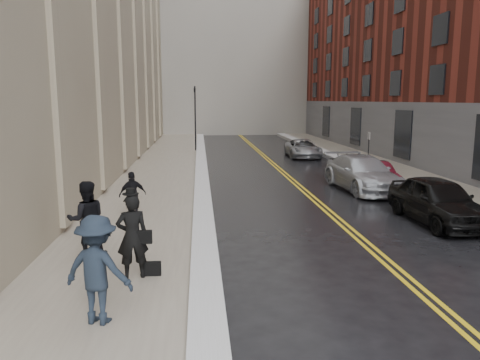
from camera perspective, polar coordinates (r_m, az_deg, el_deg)
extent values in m
plane|color=black|center=(8.79, 11.39, -18.59)|extent=(160.00, 160.00, 0.00)
cube|color=gray|center=(23.86, -10.20, -0.22)|extent=(4.00, 64.00, 0.15)
cube|color=gray|center=(26.30, 20.53, 0.23)|extent=(3.00, 64.00, 0.15)
cube|color=gold|center=(24.22, 6.23, -0.15)|extent=(0.12, 64.00, 0.01)
cube|color=gold|center=(24.27, 6.79, -0.14)|extent=(0.12, 64.00, 0.01)
cube|color=silver|center=(23.75, -4.67, -0.01)|extent=(0.70, 60.80, 0.26)
cube|color=silver|center=(25.55, 16.79, 0.34)|extent=(0.85, 60.80, 0.30)
cylinder|color=black|center=(37.44, -5.48, 7.35)|extent=(0.12, 0.12, 5.20)
imported|color=black|center=(37.41, -5.53, 10.41)|extent=(0.18, 0.15, 0.90)
cylinder|color=black|center=(29.40, 15.38, 3.46)|extent=(0.06, 0.06, 2.20)
cube|color=white|center=(29.32, 15.46, 5.21)|extent=(0.02, 0.35, 0.45)
imported|color=black|center=(17.19, 22.97, -2.31)|extent=(1.99, 4.66, 1.57)
imported|color=#4F0E19|center=(22.72, 16.08, 0.52)|extent=(1.38, 3.94, 1.30)
imported|color=#AEB0B6|center=(22.36, 14.68, 0.80)|extent=(2.63, 5.59, 1.58)
imported|color=#9D9FA4|center=(34.38, 7.67, 3.83)|extent=(2.28, 4.73, 1.30)
imported|color=black|center=(10.84, -13.00, -6.71)|extent=(0.80, 0.63, 1.94)
imported|color=black|center=(12.59, -18.19, -4.56)|extent=(1.13, 0.99, 1.98)
imported|color=#1B2430|center=(8.89, -16.97, -10.40)|extent=(1.46, 1.11, 2.00)
imported|color=black|center=(16.44, -12.96, -1.74)|extent=(1.00, 0.69, 1.58)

